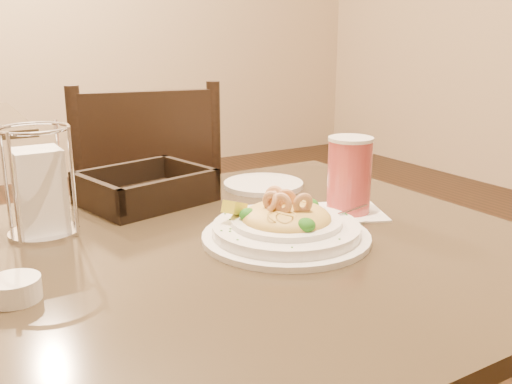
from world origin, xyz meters
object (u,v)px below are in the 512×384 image
napkin_caddy (40,189)px  side_plate (263,184)px  bread_basket (146,191)px  butter_ramekin (15,289)px  pasta_bowl (286,225)px  main_table (262,355)px  dining_chair_near (146,227)px  drink_glass (349,176)px

napkin_caddy → side_plate: 0.51m
bread_basket → butter_ramekin: 0.46m
pasta_bowl → side_plate: pasta_bowl is taller
pasta_bowl → napkin_caddy: bearing=144.5°
main_table → side_plate: side_plate is taller
bread_basket → pasta_bowl: bearing=-70.1°
main_table → side_plate: size_ratio=4.96×
pasta_bowl → dining_chair_near: bearing=87.5°
side_plate → main_table: bearing=-122.4°
drink_glass → bread_basket: drink_glass is taller
side_plate → dining_chair_near: bearing=103.7°
drink_glass → napkin_caddy: size_ratio=0.91×
drink_glass → bread_basket: size_ratio=0.63×
drink_glass → napkin_caddy: (-0.54, 0.19, 0.01)m
napkin_caddy → bread_basket: bearing=21.9°
dining_chair_near → side_plate: 0.54m
bread_basket → side_plate: bearing=-5.7°
main_table → side_plate: 0.41m
main_table → bread_basket: 0.41m
pasta_bowl → bread_basket: pasta_bowl is taller
dining_chair_near → napkin_caddy: dining_chair_near is taller
main_table → side_plate: bearing=57.6°
dining_chair_near → drink_glass: bearing=114.6°
main_table → butter_ramekin: size_ratio=12.99×
napkin_caddy → side_plate: size_ratio=1.06×
bread_basket → butter_ramekin: size_ratio=4.00×
dining_chair_near → bread_basket: 0.53m
main_table → napkin_caddy: bearing=144.2°
dining_chair_near → side_plate: (0.12, -0.47, 0.22)m
main_table → pasta_bowl: pasta_bowl is taller
napkin_caddy → butter_ramekin: size_ratio=2.78×
side_plate → napkin_caddy: bearing=-172.7°
napkin_caddy → side_plate: (0.50, 0.06, -0.08)m
main_table → bread_basket: bread_basket is taller
pasta_bowl → butter_ramekin: (-0.43, 0.00, -0.01)m
side_plate → butter_ramekin: bearing=-152.0°
side_plate → pasta_bowl: bearing=-115.7°
napkin_caddy → dining_chair_near: bearing=54.6°
pasta_bowl → drink_glass: size_ratio=1.83×
dining_chair_near → pasta_bowl: (-0.03, -0.78, 0.24)m
dining_chair_near → side_plate: size_ratio=5.13×
pasta_bowl → drink_glass: (0.19, 0.06, 0.05)m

